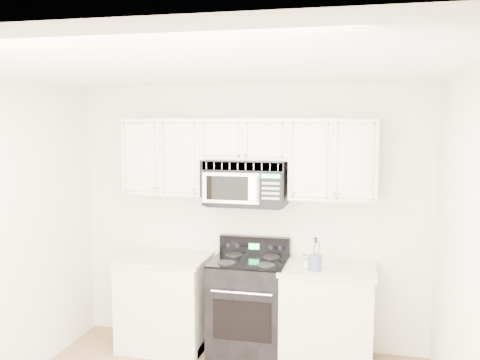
% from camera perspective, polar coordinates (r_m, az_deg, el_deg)
% --- Properties ---
extents(room, '(3.51, 3.51, 2.61)m').
position_cam_1_polar(room, '(3.69, -4.67, -8.69)').
color(room, brown).
rests_on(room, ground).
extents(base_cabinet_left, '(0.86, 0.65, 0.92)m').
position_cam_1_polar(base_cabinet_left, '(5.51, -8.01, -13.05)').
color(base_cabinet_left, silver).
rests_on(base_cabinet_left, ground).
extents(base_cabinet_right, '(0.86, 0.65, 0.92)m').
position_cam_1_polar(base_cabinet_right, '(5.18, 9.30, -14.37)').
color(base_cabinet_right, silver).
rests_on(base_cabinet_right, ground).
extents(range, '(0.71, 0.65, 1.11)m').
position_cam_1_polar(range, '(5.26, 1.00, -13.25)').
color(range, black).
rests_on(range, ground).
extents(upper_cabinets, '(2.44, 0.37, 0.75)m').
position_cam_1_polar(upper_cabinets, '(5.10, 0.73, 2.81)').
color(upper_cabinets, silver).
rests_on(upper_cabinets, ground).
extents(microwave, '(0.78, 0.44, 0.43)m').
position_cam_1_polar(microwave, '(5.10, 0.65, -0.24)').
color(microwave, black).
rests_on(microwave, ground).
extents(utensil_crock, '(0.11, 0.11, 0.30)m').
position_cam_1_polar(utensil_crock, '(4.87, 8.04, -8.67)').
color(utensil_crock, '#42507A').
rests_on(utensil_crock, base_cabinet_right).
extents(shaker_salt, '(0.04, 0.04, 0.10)m').
position_cam_1_polar(shaker_salt, '(5.05, 7.00, -8.37)').
color(shaker_salt, silver).
rests_on(shaker_salt, base_cabinet_right).
extents(shaker_pepper, '(0.05, 0.05, 0.11)m').
position_cam_1_polar(shaker_pepper, '(4.88, 7.03, -8.85)').
color(shaker_pepper, silver).
rests_on(shaker_pepper, base_cabinet_right).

